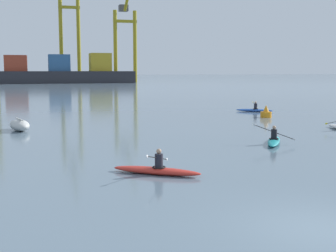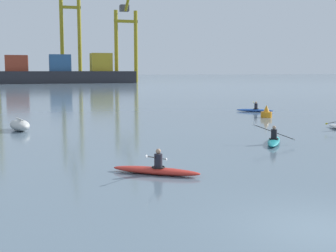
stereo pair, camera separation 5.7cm
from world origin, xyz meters
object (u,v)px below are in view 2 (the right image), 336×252
Objects in this scene: gantry_crane_east_mid at (126,32)px; kayak_blue at (255,110)px; channel_buoy at (266,113)px; kayak_teal at (274,140)px; gantry_crane_west_mid at (70,24)px; capsized_dinghy at (20,125)px; kayak_red at (156,170)px; container_barge at (61,73)px.

gantry_crane_east_mid is 108.56m from kayak_blue.
kayak_teal is (-5.97, -12.05, -0.19)m from channel_buoy.
gantry_crane_west_mid is 11.53× the size of kayak_teal.
gantry_crane_east_mid reaches higher than kayak_blue.
kayak_teal is (12.89, -9.01, -0.18)m from capsized_dinghy.
kayak_red is at bearing -128.42° from channel_buoy.
capsized_dinghy is at bearing -158.82° from kayak_blue.
container_barge is 21.16m from gantry_crane_west_mid.
gantry_crane_west_mid is 138.09m from kayak_red.
gantry_crane_west_mid reaches higher than kayak_red.
capsized_dinghy is (-11.51, -122.65, -18.25)m from gantry_crane_west_mid.
kayak_teal is (-7.38, -16.86, 0.00)m from kayak_blue.
kayak_blue reaches higher than capsized_dinghy.
container_barge is at bearing -164.06° from gantry_crane_east_mid.
capsized_dinghy is 0.92× the size of kayak_blue.
channel_buoy is at bearing 9.16° from capsized_dinghy.
gantry_crane_east_mid is 11.73× the size of capsized_dinghy.
gantry_crane_west_mid is 116.60m from kayak_blue.
gantry_crane_east_mid reaches higher than capsized_dinghy.
capsized_dinghy is 15.72m from kayak_teal.
channel_buoy is 21.83m from kayak_red.
gantry_crane_east_mid reaches higher than container_barge.
capsized_dinghy is at bearing 145.05° from kayak_teal.
gantry_crane_east_mid is 10.46× the size of kayak_red.
container_barge is 44.23× the size of channel_buoy.
gantry_crane_west_mid is 18.78m from gantry_crane_east_mid.
gantry_crane_west_mid is at bearing 90.60° from kayak_teal.
kayak_blue reaches higher than kayak_teal.
channel_buoy is at bearing -86.48° from gantry_crane_west_mid.
channel_buoy is 0.32× the size of kayak_red.
channel_buoy is at bearing -106.26° from kayak_blue.
gantry_crane_east_mid is at bearing 85.11° from channel_buoy.
container_barge is at bearing 86.08° from capsized_dinghy.
gantry_crane_west_mid is 13.23× the size of capsized_dinghy.
gantry_crane_east_mid is 119.44m from capsized_dinghy.
kayak_blue reaches higher than kayak_red.
gantry_crane_east_mid reaches higher than channel_buoy.
container_barge is at bearing -106.48° from gantry_crane_west_mid.
capsized_dinghy is 21.74m from kayak_blue.
container_barge is 14.54× the size of kayak_blue.
gantry_crane_east_mid is at bearing 79.83° from kayak_red.
gantry_crane_east_mid is at bearing 82.85° from kayak_teal.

